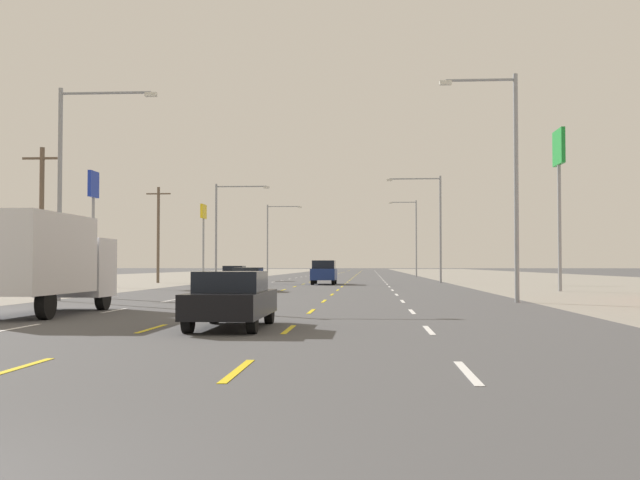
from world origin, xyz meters
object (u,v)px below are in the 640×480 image
(hatchback_far_left_midfar, at_px, (235,275))
(streetlight_left_row_1, at_px, (222,224))
(sedan_center_turn_nearest, at_px, (232,299))
(pole_sign_left_row_1, at_px, (93,200))
(streetlight_right_row_0, at_px, (509,172))
(suv_center_turn_far, at_px, (324,272))
(pole_sign_left_row_2, at_px, (203,222))
(pole_sign_right_row_1, at_px, (559,166))
(streetlight_right_row_1, at_px, (434,220))
(streetlight_left_row_0, at_px, (70,176))
(sedan_inner_left_mid, at_px, (248,279))
(box_truck_far_left_near, at_px, (43,258))
(streetlight_left_row_2, at_px, (271,234))
(streetlight_right_row_2, at_px, (414,233))

(hatchback_far_left_midfar, relative_size, streetlight_left_row_1, 0.43)
(sedan_center_turn_nearest, relative_size, pole_sign_left_row_1, 0.53)
(streetlight_right_row_0, bearing_deg, suv_center_turn_far, 108.15)
(pole_sign_left_row_2, bearing_deg, streetlight_left_row_1, -70.94)
(pole_sign_right_row_1, bearing_deg, streetlight_right_row_1, 105.60)
(hatchback_far_left_midfar, bearing_deg, streetlight_right_row_1, 23.51)
(hatchback_far_left_midfar, xyz_separation_m, streetlight_right_row_0, (16.99, -28.08, 4.88))
(streetlight_left_row_0, bearing_deg, streetlight_right_row_0, 0.00)
(sedan_inner_left_mid, xyz_separation_m, streetlight_right_row_1, (13.27, 22.20, 4.90))
(sedan_center_turn_nearest, xyz_separation_m, box_truck_far_left_near, (-7.08, 4.78, 1.08))
(streetlight_left_row_1, bearing_deg, streetlight_right_row_1, 0.00)
(sedan_center_turn_nearest, bearing_deg, pole_sign_left_row_2, 102.98)
(pole_sign_left_row_2, bearing_deg, pole_sign_left_row_1, -94.42)
(suv_center_turn_far, xyz_separation_m, streetlight_right_row_1, (9.58, 5.39, 4.63))
(box_truck_far_left_near, xyz_separation_m, streetlight_left_row_0, (-2.83, 9.28, 3.79))
(streetlight_right_row_0, distance_m, streetlight_left_row_2, 73.36)
(suv_center_turn_far, bearing_deg, streetlight_left_row_2, 103.33)
(box_truck_far_left_near, bearing_deg, suv_center_turn_far, 80.08)
(pole_sign_left_row_2, distance_m, streetlight_right_row_2, 32.34)
(pole_sign_left_row_2, distance_m, streetlight_right_row_1, 27.67)
(streetlight_right_row_0, xyz_separation_m, streetlight_right_row_1, (-0.25, 35.36, -0.00))
(sedan_inner_left_mid, xyz_separation_m, streetlight_left_row_1, (-5.90, 22.20, 4.60))
(pole_sign_left_row_1, height_order, pole_sign_right_row_1, pole_sign_right_row_1)
(hatchback_far_left_midfar, bearing_deg, streetlight_right_row_0, -58.83)
(pole_sign_right_row_1, xyz_separation_m, streetlight_right_row_2, (-5.68, 56.40, -1.76))
(pole_sign_right_row_1, bearing_deg, pole_sign_left_row_1, 167.44)
(hatchback_far_left_midfar, xyz_separation_m, pole_sign_right_row_1, (22.61, -13.76, 6.91))
(streetlight_left_row_1, relative_size, streetlight_left_row_2, 0.91)
(streetlight_left_row_2, bearing_deg, pole_sign_left_row_2, -102.36)
(sedan_inner_left_mid, distance_m, streetlight_left_row_1, 23.43)
(pole_sign_right_row_1, bearing_deg, streetlight_right_row_2, 95.75)
(streetlight_right_row_1, height_order, streetlight_left_row_2, streetlight_left_row_2)
(sedan_inner_left_mid, distance_m, pole_sign_left_row_2, 38.00)
(sedan_center_turn_nearest, distance_m, suv_center_turn_far, 44.04)
(streetlight_left_row_0, bearing_deg, pole_sign_left_row_1, 107.63)
(streetlight_left_row_1, distance_m, streetlight_left_row_2, 35.36)
(sedan_center_turn_nearest, distance_m, streetlight_left_row_0, 17.88)
(sedan_inner_left_mid, height_order, suv_center_turn_far, suv_center_turn_far)
(pole_sign_left_row_2, xyz_separation_m, pole_sign_right_row_1, (29.82, -34.88, 1.38))
(pole_sign_left_row_2, height_order, streetlight_left_row_0, streetlight_left_row_0)
(streetlight_left_row_0, bearing_deg, sedan_inner_left_mid, 65.47)
(pole_sign_left_row_1, bearing_deg, hatchback_far_left_midfar, 35.34)
(streetlight_left_row_1, bearing_deg, pole_sign_right_row_1, -40.04)
(pole_sign_left_row_1, xyz_separation_m, streetlight_right_row_1, (26.09, 13.91, -0.70))
(pole_sign_left_row_2, distance_m, streetlight_left_row_1, 14.68)
(streetlight_left_row_0, relative_size, streetlight_right_row_1, 1.00)
(box_truck_far_left_near, bearing_deg, hatchback_far_left_midfar, 90.45)
(sedan_inner_left_mid, xyz_separation_m, streetlight_right_row_2, (13.46, 57.56, 5.17))
(box_truck_far_left_near, relative_size, streetlight_left_row_2, 0.73)
(pole_sign_left_row_1, distance_m, streetlight_left_row_0, 22.52)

